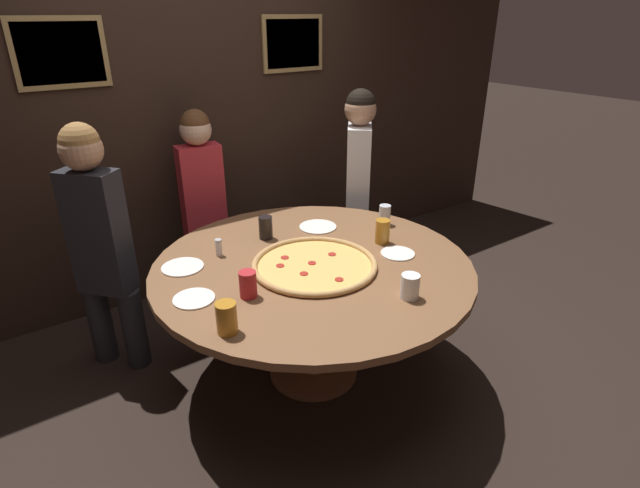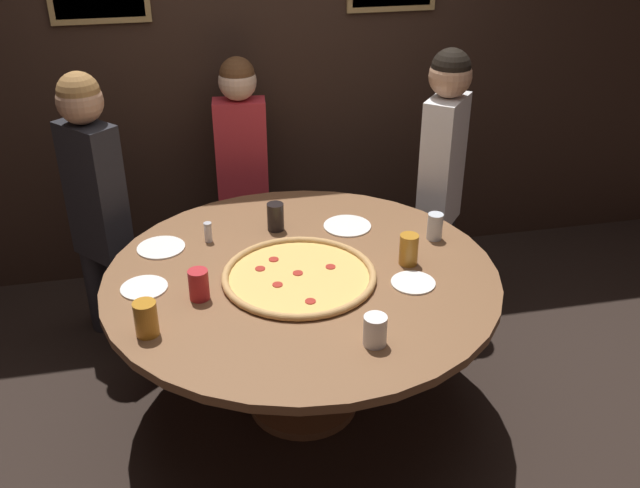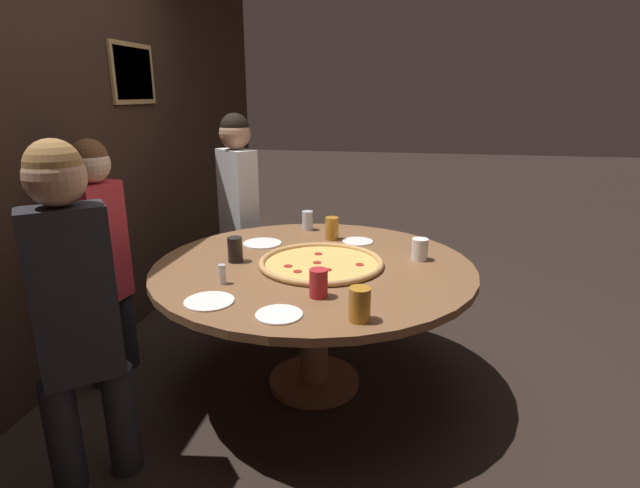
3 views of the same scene
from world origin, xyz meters
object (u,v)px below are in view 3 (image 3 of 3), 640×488
at_px(white_plate_near_front, 262,243).
at_px(diner_centre_back, 74,303).
at_px(drink_cup_far_right, 360,304).
at_px(diner_side_right, 238,203).
at_px(white_plate_right_side, 279,315).
at_px(drink_cup_front_edge, 235,250).
at_px(dining_table, 314,284).
at_px(giant_pizza, 321,263).
at_px(white_plate_beside_cup, 209,301).
at_px(diner_far_left, 101,249).
at_px(white_plate_left_side, 358,241).
at_px(drink_cup_by_shaker, 332,228).
at_px(condiment_shaker, 222,274).
at_px(drink_cup_far_left, 319,283).
at_px(drink_cup_beside_pizza, 420,249).
at_px(drink_cup_near_right, 308,221).

xyz_separation_m(white_plate_near_front, diner_centre_back, (-1.20, 0.40, 0.09)).
distance_m(drink_cup_far_right, diner_side_right, 1.91).
relative_size(white_plate_right_side, diner_centre_back, 0.13).
distance_m(drink_cup_front_edge, diner_centre_back, 0.92).
distance_m(dining_table, giant_pizza, 0.14).
distance_m(white_plate_beside_cup, white_plate_right_side, 0.35).
bearing_deg(white_plate_beside_cup, diner_far_left, 60.41).
height_order(white_plate_left_side, diner_centre_back, diner_centre_back).
bearing_deg(diner_far_left, drink_cup_front_edge, 101.61).
distance_m(drink_cup_by_shaker, drink_cup_far_right, 1.17).
height_order(drink_cup_far_right, condiment_shaker, drink_cup_far_right).
bearing_deg(drink_cup_front_edge, drink_cup_far_left, -126.60).
height_order(drink_cup_beside_pizza, condiment_shaker, drink_cup_beside_pizza).
bearing_deg(diner_far_left, diner_side_right, 163.46).
distance_m(drink_cup_by_shaker, white_plate_right_side, 1.15).
bearing_deg(white_plate_beside_cup, drink_cup_far_left, -72.06).
distance_m(diner_side_right, diner_far_left, 1.13).
distance_m(white_plate_right_side, condiment_shaker, 0.47).
xyz_separation_m(drink_cup_beside_pizza, white_plate_near_front, (0.13, 0.94, -0.06)).
distance_m(drink_cup_front_edge, white_plate_beside_cup, 0.56).
height_order(white_plate_beside_cup, diner_side_right, diner_side_right).
height_order(drink_cup_front_edge, diner_far_left, diner_far_left).
height_order(drink_cup_near_right, white_plate_right_side, drink_cup_near_right).
bearing_deg(white_plate_near_front, white_plate_right_side, -159.11).
bearing_deg(white_plate_left_side, drink_cup_front_edge, 128.87).
bearing_deg(drink_cup_front_edge, white_plate_near_front, -7.32).
relative_size(drink_cup_front_edge, drink_cup_far_left, 1.04).
bearing_deg(diner_centre_back, drink_cup_far_right, 151.70).
height_order(drink_cup_beside_pizza, white_plate_beside_cup, drink_cup_beside_pizza).
bearing_deg(drink_cup_near_right, condiment_shaker, 169.51).
relative_size(drink_cup_near_right, drink_cup_front_edge, 0.93).
xyz_separation_m(drink_cup_beside_pizza, diner_side_right, (0.75, 1.31, 0.05)).
relative_size(drink_cup_front_edge, drink_cup_by_shaker, 0.97).
height_order(white_plate_beside_cup, diner_far_left, diner_far_left).
relative_size(white_plate_near_front, diner_far_left, 0.17).
bearing_deg(diner_far_left, diner_centre_back, 33.42).
distance_m(drink_cup_front_edge, white_plate_left_side, 0.79).
bearing_deg(white_plate_near_front, drink_cup_far_right, -143.67).
height_order(white_plate_beside_cup, condiment_shaker, condiment_shaker).
bearing_deg(white_plate_near_front, giant_pizza, -126.84).
height_order(giant_pizza, drink_cup_by_shaker, drink_cup_by_shaker).
xyz_separation_m(drink_cup_by_shaker, condiment_shaker, (-0.85, 0.39, -0.02)).
distance_m(drink_cup_front_edge, white_plate_right_side, 0.75).
height_order(drink_cup_far_left, diner_far_left, diner_far_left).
relative_size(drink_cup_by_shaker, white_plate_right_side, 0.72).
distance_m(drink_cup_far_left, white_plate_right_side, 0.26).
distance_m(white_plate_left_side, diner_side_right, 1.06).
bearing_deg(white_plate_beside_cup, condiment_shaker, 6.01).
bearing_deg(white_plate_right_side, drink_cup_front_edge, 33.61).
height_order(white_plate_right_side, diner_centre_back, diner_centre_back).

